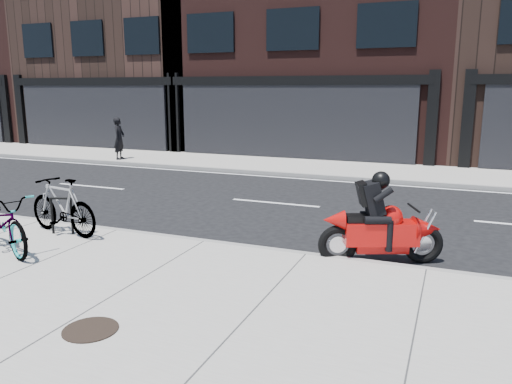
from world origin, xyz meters
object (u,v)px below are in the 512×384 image
at_px(manhole_cover, 91,330).
at_px(bicycle_rear, 63,206).
at_px(bicycle_front, 4,222).
at_px(bike_rack, 62,212).
at_px(pedestrian, 119,138).
at_px(motorcycle, 387,226).

bearing_deg(manhole_cover, bicycle_rear, 136.29).
height_order(bicycle_rear, manhole_cover, bicycle_rear).
bearing_deg(bicycle_rear, bicycle_front, 1.80).
distance_m(bike_rack, pedestrian, 10.65).
bearing_deg(bike_rack, bicycle_rear, 0.00).
bearing_deg(bicycle_front, pedestrian, 49.86).
relative_size(bicycle_front, motorcycle, 0.98).
height_order(bicycle_front, motorcycle, motorcycle).
xyz_separation_m(bicycle_rear, manhole_cover, (3.18, -3.04, -0.56)).
relative_size(motorcycle, manhole_cover, 3.11).
relative_size(bike_rack, bicycle_front, 0.37).
height_order(pedestrian, manhole_cover, pedestrian).
bearing_deg(motorcycle, manhole_cover, -147.89).
relative_size(bicycle_rear, pedestrian, 1.13).
xyz_separation_m(bicycle_front, pedestrian, (-5.33, 10.36, 0.31)).
bearing_deg(bike_rack, bicycle_front, -96.60).
distance_m(bike_rack, motorcycle, 6.21).
bearing_deg(bike_rack, motorcycle, 9.64).
xyz_separation_m(bike_rack, bicycle_front, (-0.14, -1.23, 0.09)).
bearing_deg(bicycle_rear, pedestrian, -138.84).
bearing_deg(motorcycle, bicycle_rear, 167.23).
relative_size(bicycle_front, pedestrian, 1.20).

